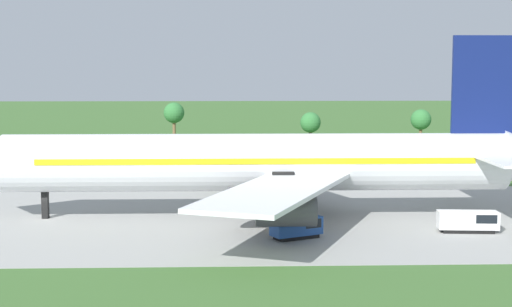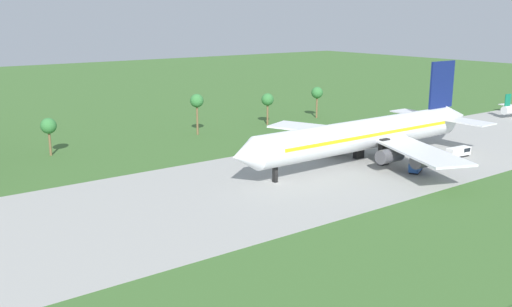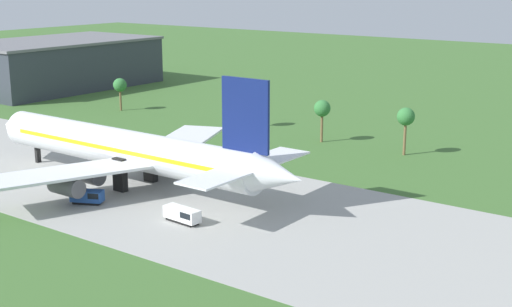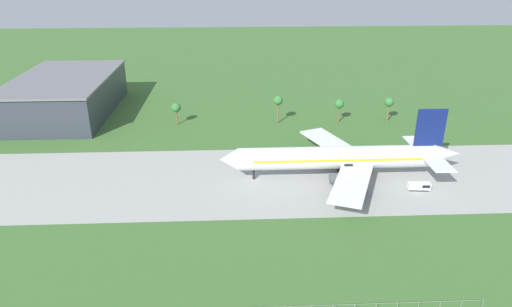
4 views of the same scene
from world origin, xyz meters
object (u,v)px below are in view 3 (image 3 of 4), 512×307
Objects in this scene: fuel_truck at (183,215)px; baggage_tug at (88,196)px; jet_airliner at (130,150)px; terminal_building at (57,64)px.

baggage_tug is at bearing -172.86° from fuel_truck.
jet_airliner is at bearing 155.68° from fuel_truck.
terminal_building is (-99.94, 63.83, 1.35)m from jet_airliner.
jet_airliner reaches higher than fuel_truck.
jet_airliner is 11.16× the size of fuel_truck.
jet_airliner is 12.78× the size of baggage_tug.
baggage_tug is 126.87m from terminal_building.
fuel_truck is at bearing 7.14° from baggage_tug.
baggage_tug is 0.87× the size of fuel_truck.
terminal_building is at bearing 143.59° from baggage_tug.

